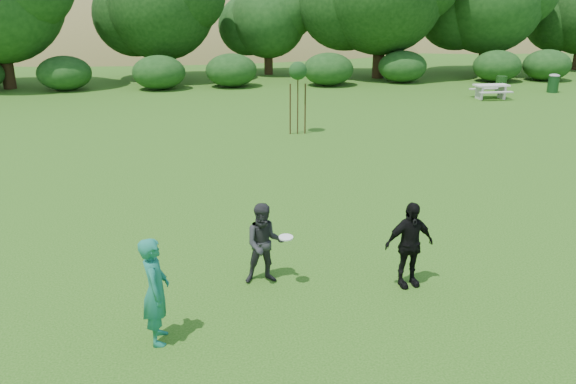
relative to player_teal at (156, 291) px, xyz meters
name	(u,v)px	position (x,y,z in m)	size (l,w,h in m)	color
ground	(314,304)	(2.68, 0.71, -0.90)	(120.00, 120.00, 0.00)	#19470C
player_teal	(156,291)	(0.00, 0.00, 0.00)	(0.65, 0.43, 1.79)	#19715D
player_grey	(265,244)	(1.91, 1.69, -0.09)	(0.78, 0.61, 1.60)	#28282A
player_black	(409,245)	(4.58, 1.14, -0.05)	(0.99, 0.41, 1.68)	black
trash_can_near	(501,84)	(17.94, 22.12, -0.45)	(0.60, 0.60, 0.90)	#1A3E16
frisbee	(286,237)	(2.28, 1.42, 0.13)	(0.27, 0.27, 0.04)	white
sapling	(298,73)	(4.63, 13.71, 1.52)	(0.70, 0.70, 2.85)	#342414
picnic_table	(491,89)	(16.23, 20.07, -0.38)	(1.80, 1.48, 0.76)	beige
trash_can_lidded	(553,83)	(20.77, 21.46, -0.35)	(0.60, 0.60, 1.05)	#153B1A
hillside	(211,126)	(2.12, 69.16, -12.87)	(150.00, 72.00, 52.00)	olive
tree_row	(276,2)	(5.91, 29.40, 3.98)	(53.92, 10.38, 9.62)	#3A2616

